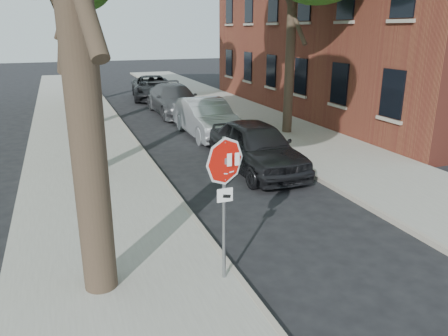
% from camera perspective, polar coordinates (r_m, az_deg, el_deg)
% --- Properties ---
extents(ground, '(120.00, 120.00, 0.00)m').
position_cam_1_polar(ground, '(8.43, 4.60, -13.80)').
color(ground, black).
rests_on(ground, ground).
extents(sidewalk_left, '(4.00, 55.00, 0.12)m').
position_cam_1_polar(sidewalk_left, '(18.98, -18.20, 3.62)').
color(sidewalk_left, gray).
rests_on(sidewalk_left, ground).
extents(sidewalk_right, '(4.00, 55.00, 0.12)m').
position_cam_1_polar(sidewalk_right, '(21.06, 5.58, 5.75)').
color(sidewalk_right, gray).
rests_on(sidewalk_right, ground).
extents(curb_left, '(0.12, 55.00, 0.13)m').
position_cam_1_polar(curb_left, '(19.16, -12.08, 4.26)').
color(curb_left, '#9E9384').
rests_on(curb_left, ground).
extents(curb_right, '(0.12, 55.00, 0.13)m').
position_cam_1_polar(curb_right, '(20.25, 0.33, 5.37)').
color(curb_right, '#9E9384').
rests_on(curb_right, ground).
extents(stop_sign, '(0.76, 0.34, 2.61)m').
position_cam_1_polar(stop_sign, '(7.31, 0.08, -1.86)').
color(stop_sign, gray).
rests_on(stop_sign, sidewalk_left).
extents(car_a, '(1.95, 4.74, 1.61)m').
position_cam_1_polar(car_a, '(14.02, 4.24, 2.83)').
color(car_a, black).
rests_on(car_a, ground).
extents(car_b, '(1.74, 4.83, 1.58)m').
position_cam_1_polar(car_b, '(18.62, -2.33, 6.55)').
color(car_b, '#A9ABB1').
rests_on(car_b, ground).
extents(car_c, '(2.26, 5.43, 1.57)m').
position_cam_1_polar(car_c, '(23.75, -6.51, 8.86)').
color(car_c, '#444549').
rests_on(car_c, ground).
extents(car_d, '(3.15, 5.65, 1.49)m').
position_cam_1_polar(car_d, '(29.26, -9.34, 10.33)').
color(car_d, black).
rests_on(car_d, ground).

